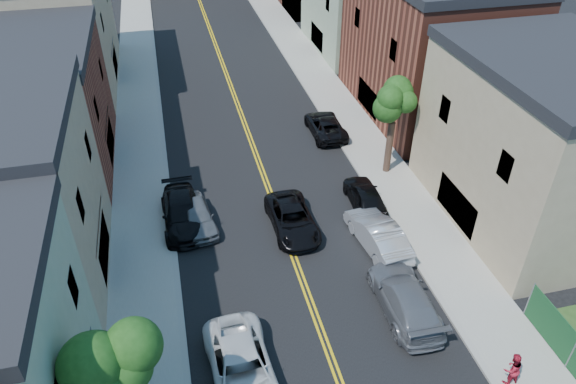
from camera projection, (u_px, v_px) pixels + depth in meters
sidewalk_left at (138, 127)px, 39.67m from camera, size 3.20×100.00×0.15m
sidewalk_right at (339, 105)px, 42.69m from camera, size 3.20×100.00×0.15m
curb_left at (161, 124)px, 40.00m from camera, size 0.30×100.00×0.15m
curb_right at (318, 107)px, 42.36m from camera, size 0.30×100.00×0.15m
bldg_left_brick at (28, 113)px, 33.05m from camera, size 9.00×12.00×8.00m
bldg_left_tan_far at (51, 28)px, 43.67m from camera, size 9.00×16.00×9.50m
bldg_right_tan at (542, 147)px, 28.65m from camera, size 9.00×12.00×9.00m
bldg_right_brick at (429, 48)px, 39.41m from camera, size 9.00×14.00×10.00m
bldg_right_palegrn at (363, 4)px, 50.90m from camera, size 9.00×12.00×8.50m
tree_left_mid at (112, 349)px, 15.36m from camera, size 5.20×5.20×9.29m
tree_right_far at (396, 91)px, 31.49m from camera, size 4.40×4.40×8.03m
white_pickup at (242, 369)px, 21.62m from camera, size 2.82×5.67×1.54m
grey_car_left at (197, 216)px, 29.89m from camera, size 2.24×4.42×1.44m
black_car_left at (182, 213)px, 30.05m from camera, size 2.20×5.30×1.53m
grey_car_right at (405, 298)px, 24.72m from camera, size 2.43×5.61×1.61m
black_car_right at (365, 196)px, 31.38m from camera, size 2.02×4.51×1.51m
silver_car_right at (378, 234)px, 28.43m from camera, size 2.31×5.16×1.65m
dark_car_right_far at (325, 125)px, 38.60m from camera, size 2.30×4.94×1.37m
black_suv_lane at (292, 219)px, 29.69m from camera, size 2.42×5.09×1.40m
pedestrian_right at (512, 369)px, 21.38m from camera, size 0.82×0.65×1.65m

